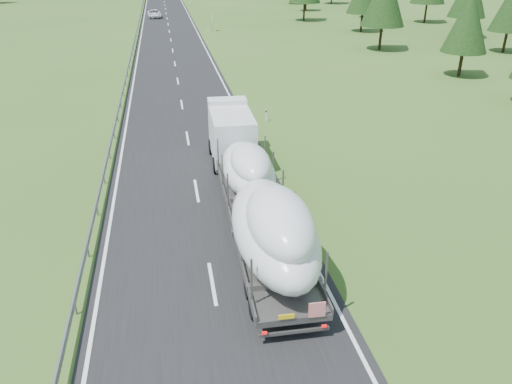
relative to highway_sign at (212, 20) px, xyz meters
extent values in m
cube|color=black|center=(-7.20, 20.00, -1.80)|extent=(10.00, 400.00, 0.02)
cube|color=slate|center=(-12.50, 20.00, -1.21)|extent=(0.08, 400.00, 0.32)
cube|color=silver|center=(-0.70, -50.00, -1.31)|extent=(0.12, 0.07, 1.00)
cube|color=black|center=(-0.70, -50.00, -0.99)|extent=(0.13, 0.08, 0.12)
cube|color=silver|center=(-0.70, 0.00, -1.31)|extent=(0.12, 0.07, 1.00)
cube|color=black|center=(-0.70, 0.00, -0.99)|extent=(0.13, 0.08, 0.12)
cube|color=silver|center=(-0.70, 50.00, -1.31)|extent=(0.12, 0.07, 1.00)
cube|color=black|center=(-0.70, 50.00, -0.99)|extent=(0.13, 0.08, 0.12)
cylinder|color=slate|center=(0.00, 0.00, -0.81)|extent=(0.08, 0.08, 2.00)
cube|color=silver|center=(0.00, 0.00, 0.19)|extent=(0.05, 0.90, 1.20)
cylinder|color=black|center=(36.71, -26.27, -0.19)|extent=(0.36, 0.36, 3.24)
cylinder|color=black|center=(38.10, -13.83, 0.01)|extent=(0.36, 0.36, 3.63)
cylinder|color=black|center=(40.80, 3.94, 0.22)|extent=(0.36, 0.36, 4.06)
cylinder|color=black|center=(32.89, 13.25, -0.11)|extent=(0.36, 0.36, 3.39)
cylinder|color=black|center=(36.66, 27.20, 0.03)|extent=(0.36, 0.36, 3.68)
cylinder|color=black|center=(23.22, -38.14, -0.28)|extent=(0.36, 0.36, 3.06)
cone|color=black|center=(23.22, -38.14, 3.97)|extent=(4.76, 4.76, 6.37)
cylinder|color=black|center=(20.97, -21.60, 0.07)|extent=(0.36, 0.36, 3.76)
cylinder|color=black|center=(24.68, -4.93, -0.07)|extent=(0.36, 0.36, 3.48)
cylinder|color=black|center=(18.97, 10.71, 0.14)|extent=(0.36, 0.36, 3.91)
cylinder|color=black|center=(24.05, 27.65, -0.29)|extent=(0.36, 0.36, 3.03)
cube|color=silver|center=(-4.60, -58.21, 0.12)|extent=(2.62, 5.12, 2.84)
cube|color=black|center=(-4.60, -55.62, 0.63)|extent=(2.34, 0.12, 1.42)
cube|color=silver|center=(-4.60, -55.97, 1.70)|extent=(2.56, 1.26, 0.30)
cube|color=#605D5B|center=(-4.60, -59.22, -1.25)|extent=(2.59, 3.09, 0.25)
cylinder|color=black|center=(-5.77, -56.38, -1.30)|extent=(0.37, 1.02, 1.02)
cylinder|color=black|center=(-3.43, -56.38, -1.30)|extent=(0.37, 1.02, 1.02)
cylinder|color=black|center=(-5.77, -59.63, -1.30)|extent=(0.37, 1.02, 1.02)
cylinder|color=black|center=(-3.43, -59.63, -1.30)|extent=(0.37, 1.02, 1.02)
cube|color=#605D5B|center=(-4.60, -67.86, -0.87)|extent=(2.97, 14.26, 0.26)
cube|color=#605D5B|center=(-5.95, -67.86, -0.62)|extent=(0.28, 14.22, 0.24)
cube|color=#605D5B|center=(-3.25, -67.86, -0.62)|extent=(0.28, 14.22, 0.24)
cube|color=#605D5B|center=(-5.95, -73.95, 0.22)|extent=(0.07, 0.07, 1.93)
cube|color=#605D5B|center=(-3.25, -73.95, 0.22)|extent=(0.07, 0.07, 1.93)
cube|color=#605D5B|center=(-5.95, -71.51, 0.22)|extent=(0.07, 0.07, 1.93)
cube|color=#605D5B|center=(-3.25, -71.51, 0.22)|extent=(0.07, 0.07, 1.93)
cube|color=#605D5B|center=(-5.95, -69.08, 0.22)|extent=(0.07, 0.07, 1.93)
cube|color=#605D5B|center=(-3.25, -69.08, 0.22)|extent=(0.07, 0.07, 1.93)
cube|color=#605D5B|center=(-5.95, -66.64, 0.22)|extent=(0.07, 0.07, 1.93)
cube|color=#605D5B|center=(-3.25, -66.64, 0.22)|extent=(0.07, 0.07, 1.93)
cube|color=#605D5B|center=(-5.95, -64.20, 0.22)|extent=(0.07, 0.07, 1.93)
cube|color=#605D5B|center=(-3.25, -64.20, 0.22)|extent=(0.07, 0.07, 1.93)
cube|color=#605D5B|center=(-5.95, -61.76, 0.22)|extent=(0.07, 0.07, 1.93)
cube|color=#605D5B|center=(-3.25, -61.76, 0.22)|extent=(0.07, 0.07, 1.93)
cylinder|color=black|center=(-5.72, -73.34, -1.30)|extent=(0.42, 1.02, 1.02)
cylinder|color=black|center=(-3.48, -73.34, -1.30)|extent=(0.42, 1.02, 1.02)
cylinder|color=black|center=(-5.72, -72.12, -1.30)|extent=(0.42, 1.02, 1.02)
cylinder|color=black|center=(-3.48, -72.12, -1.30)|extent=(0.42, 1.02, 1.02)
cube|color=#605D5B|center=(-4.60, -74.92, -1.35)|extent=(2.54, 0.16, 0.12)
cube|color=red|center=(-3.84, -74.99, -0.44)|extent=(0.61, 0.05, 0.61)
cube|color=yellow|center=(-4.90, -74.99, -0.59)|extent=(0.56, 0.05, 0.18)
cube|color=red|center=(-5.67, -74.99, -1.20)|extent=(0.18, 0.06, 0.10)
cube|color=red|center=(-3.53, -74.99, -1.20)|extent=(0.18, 0.06, 0.10)
ellipsoid|color=white|center=(-4.60, -71.11, 0.58)|extent=(3.36, 8.11, 2.65)
ellipsoid|color=white|center=(-4.60, -72.12, 1.51)|extent=(2.54, 5.14, 2.12)
ellipsoid|color=white|center=(-4.60, -64.20, 0.28)|extent=(2.74, 6.60, 2.04)
ellipsoid|color=white|center=(-4.60, -65.02, 0.99)|extent=(2.07, 4.18, 1.63)
imported|color=silver|center=(-9.64, 20.51, -1.03)|extent=(2.94, 5.78, 1.57)
camera|label=1|loc=(-8.45, -88.02, 10.71)|focal=35.00mm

